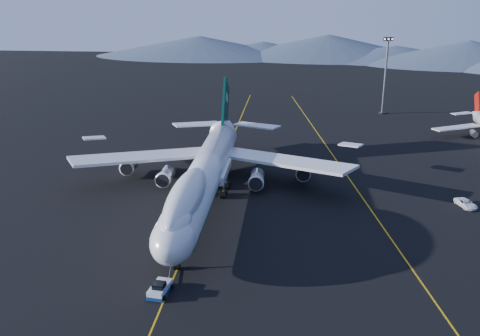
# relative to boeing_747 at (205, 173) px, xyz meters

# --- Properties ---
(ground) EXTENTS (500.00, 500.00, 0.00)m
(ground) POSITION_rel_boeing_747_xyz_m (-0.00, -0.03, -5.81)
(ground) COLOR black
(ground) RESTS_ON ground
(taxiway_line_main) EXTENTS (0.25, 220.00, 0.01)m
(taxiway_line_main) POSITION_rel_boeing_747_xyz_m (-0.00, -0.03, -5.80)
(taxiway_line_main) COLOR #CE9F0C
(taxiway_line_main) RESTS_ON ground
(taxiway_line_side) EXTENTS (28.08, 198.09, 0.01)m
(taxiway_line_side) POSITION_rel_boeing_747_xyz_m (30.00, 9.97, -5.80)
(taxiway_line_side) COLOR #CE9F0C
(taxiway_line_side) RESTS_ON ground
(boeing_747) EXTENTS (59.62, 72.43, 19.37)m
(boeing_747) POSITION_rel_boeing_747_xyz_m (0.00, 0.00, 0.00)
(boeing_747) COLOR silver
(boeing_747) RESTS_ON ground
(pushback_tug) EXTENTS (3.04, 4.73, 1.94)m
(pushback_tug) POSITION_rel_boeing_747_xyz_m (-0.93, -33.28, -5.20)
(pushback_tug) COLOR silver
(pushback_tug) RESTS_ON ground
(service_van) EXTENTS (3.78, 5.65, 1.44)m
(service_van) POSITION_rel_boeing_747_xyz_m (49.65, 2.17, -5.09)
(service_van) COLOR white
(service_van) RESTS_ON ground
(floodlight_mast) EXTENTS (3.05, 2.29, 24.72)m
(floodlight_mast) POSITION_rel_boeing_747_xyz_m (46.07, 82.08, 6.71)
(floodlight_mast) COLOR black
(floodlight_mast) RESTS_ON ground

